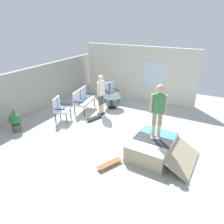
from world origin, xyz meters
TOP-DOWN VIEW (x-y plane):
  - ground_plane at (0.00, 0.00)m, footprint 12.00×12.00m
  - back_wall_cinderblock at (0.00, 4.00)m, footprint 9.00×0.20m
  - house_facade at (3.80, 0.49)m, footprint 0.23×6.00m
  - skate_ramp at (-0.87, -1.92)m, footprint 1.70×1.97m
  - patio_bench at (0.99, 2.09)m, footprint 1.33×0.76m
  - patio_chair_near_house at (2.57, 1.48)m, footprint 0.79×0.75m
  - patio_chair_by_wall at (-0.34, 2.29)m, footprint 0.77×0.73m
  - patio_table at (1.90, 1.03)m, footprint 0.90×0.90m
  - person_watching at (1.03, 1.11)m, footprint 0.48×0.27m
  - person_skater at (-0.74, -1.92)m, footprint 0.32×0.46m
  - skateboard_by_bench at (0.41, 1.08)m, footprint 0.82×0.43m
  - skateboard_spare at (-2.01, -0.98)m, footprint 0.81×0.52m
  - potted_plant at (-1.85, 3.17)m, footprint 0.44×0.44m

SIDE VIEW (x-z plane):
  - ground_plane at x=0.00m, z-range -0.10..0.00m
  - skateboard_by_bench at x=0.41m, z-range 0.03..0.14m
  - skateboard_spare at x=-2.01m, z-range 0.03..0.14m
  - skate_ramp at x=-0.87m, z-range 0.00..0.54m
  - patio_table at x=1.90m, z-range 0.12..0.69m
  - potted_plant at x=-1.85m, z-range 0.01..0.93m
  - patio_chair_near_house at x=2.57m, z-range 0.10..1.12m
  - patio_chair_by_wall at x=-0.34m, z-range 0.10..1.12m
  - patio_bench at x=0.99m, z-range 0.11..1.13m
  - back_wall_cinderblock at x=0.00m, z-range 0.00..2.02m
  - person_watching at x=1.03m, z-range 0.16..1.96m
  - house_facade at x=3.80m, z-range 0.00..2.74m
  - person_skater at x=-0.74m, z-range 0.69..2.43m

